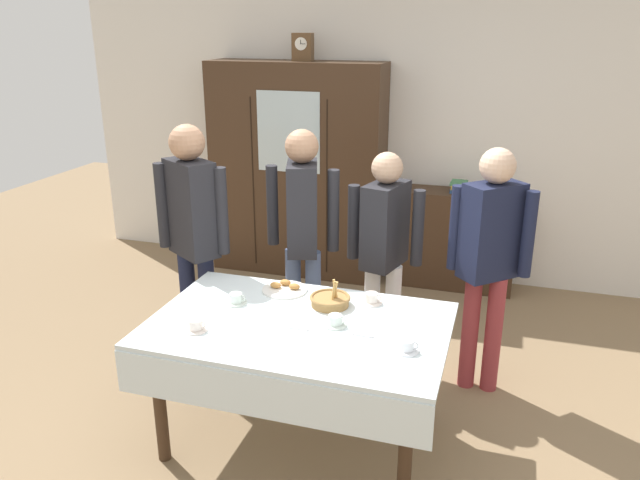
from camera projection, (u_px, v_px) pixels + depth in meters
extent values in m
plane|color=#846B4C|center=(310.00, 420.00, 3.87)|extent=(12.00, 12.00, 0.00)
cube|color=silver|center=(398.00, 134.00, 5.80)|extent=(6.40, 0.10, 2.70)
cylinder|color=#3D2819|center=(160.00, 402.00, 3.41)|extent=(0.07, 0.07, 0.75)
cylinder|color=#3D2819|center=(405.00, 450.00, 3.03)|extent=(0.07, 0.07, 0.75)
cylinder|color=#3D2819|center=(221.00, 338.00, 4.10)|extent=(0.07, 0.07, 0.75)
cylinder|color=#3D2819|center=(428.00, 371.00, 3.71)|extent=(0.07, 0.07, 0.75)
cube|color=silver|center=(299.00, 325.00, 3.43)|extent=(1.64, 1.04, 0.03)
cube|color=silver|center=(263.00, 397.00, 3.01)|extent=(1.64, 0.01, 0.24)
cube|color=#3D2819|center=(297.00, 171.00, 5.90)|extent=(1.65, 0.45, 2.01)
cube|color=silver|center=(288.00, 132.00, 5.56)|extent=(0.59, 0.01, 0.73)
cube|color=black|center=(253.00, 184.00, 5.83)|extent=(0.01, 0.01, 1.61)
cube|color=black|center=(327.00, 190.00, 5.63)|extent=(0.01, 0.01, 1.61)
cube|color=brown|center=(303.00, 47.00, 5.51)|extent=(0.18, 0.10, 0.24)
cylinder|color=white|center=(301.00, 44.00, 5.45)|extent=(0.11, 0.01, 0.11)
cube|color=black|center=(301.00, 42.00, 5.44)|extent=(0.00, 0.00, 0.04)
cube|color=black|center=(303.00, 44.00, 5.44)|extent=(0.05, 0.00, 0.00)
cube|color=#3D2819|center=(455.00, 239.00, 5.71)|extent=(1.08, 0.35, 0.91)
cube|color=#2D5184|center=(458.00, 190.00, 5.55)|extent=(0.14, 0.17, 0.04)
cube|color=#B29333|center=(459.00, 186.00, 5.54)|extent=(0.13, 0.20, 0.04)
cube|color=#3D754C|center=(459.00, 183.00, 5.53)|extent=(0.15, 0.19, 0.02)
cylinder|color=silver|center=(236.00, 303.00, 3.66)|extent=(0.13, 0.13, 0.01)
cylinder|color=silver|center=(236.00, 298.00, 3.65)|extent=(0.08, 0.08, 0.05)
torus|color=silver|center=(242.00, 298.00, 3.64)|extent=(0.04, 0.01, 0.04)
cylinder|color=#47230F|center=(236.00, 294.00, 3.64)|extent=(0.06, 0.06, 0.01)
cylinder|color=white|center=(406.00, 350.00, 3.13)|extent=(0.13, 0.13, 0.01)
cylinder|color=white|center=(407.00, 345.00, 3.12)|extent=(0.08, 0.08, 0.05)
torus|color=white|center=(414.00, 345.00, 3.11)|extent=(0.04, 0.01, 0.04)
cylinder|color=#47230F|center=(407.00, 341.00, 3.11)|extent=(0.06, 0.06, 0.01)
cylinder|color=silver|center=(335.00, 325.00, 3.39)|extent=(0.13, 0.13, 0.01)
cylinder|color=silver|center=(335.00, 320.00, 3.38)|extent=(0.08, 0.08, 0.05)
torus|color=silver|center=(342.00, 320.00, 3.37)|extent=(0.04, 0.01, 0.04)
cylinder|color=white|center=(371.00, 302.00, 3.67)|extent=(0.13, 0.13, 0.01)
cylinder|color=white|center=(371.00, 297.00, 3.65)|extent=(0.08, 0.08, 0.05)
torus|color=white|center=(378.00, 298.00, 3.64)|extent=(0.04, 0.01, 0.04)
cylinder|color=white|center=(196.00, 330.00, 3.34)|extent=(0.13, 0.13, 0.01)
cylinder|color=white|center=(196.00, 324.00, 3.33)|extent=(0.08, 0.08, 0.05)
torus|color=white|center=(202.00, 325.00, 3.32)|extent=(0.04, 0.01, 0.04)
cylinder|color=#9E7542|center=(330.00, 301.00, 3.63)|extent=(0.22, 0.22, 0.05)
torus|color=#9E7542|center=(330.00, 298.00, 3.62)|extent=(0.24, 0.24, 0.02)
cylinder|color=tan|center=(334.00, 291.00, 3.58)|extent=(0.03, 0.03, 0.12)
cylinder|color=tan|center=(335.00, 290.00, 3.59)|extent=(0.04, 0.03, 0.12)
cylinder|color=tan|center=(335.00, 289.00, 3.61)|extent=(0.04, 0.02, 0.12)
cylinder|color=white|center=(285.00, 290.00, 3.83)|extent=(0.28, 0.28, 0.01)
ellipsoid|color=#BC7F3D|center=(294.00, 286.00, 3.82)|extent=(0.07, 0.05, 0.04)
ellipsoid|color=#BC7F3D|center=(285.00, 282.00, 3.88)|extent=(0.07, 0.05, 0.04)
ellipsoid|color=#BC7F3D|center=(276.00, 285.00, 3.84)|extent=(0.07, 0.05, 0.04)
cube|color=silver|center=(297.00, 329.00, 3.35)|extent=(0.10, 0.01, 0.00)
ellipsoid|color=silver|center=(307.00, 330.00, 3.34)|extent=(0.03, 0.02, 0.01)
cube|color=silver|center=(361.00, 336.00, 3.28)|extent=(0.10, 0.01, 0.00)
ellipsoid|color=silver|center=(371.00, 337.00, 3.26)|extent=(0.03, 0.02, 0.01)
cylinder|color=slate|center=(294.00, 304.00, 4.50)|extent=(0.11, 0.11, 0.83)
cylinder|color=slate|center=(313.00, 306.00, 4.45)|extent=(0.11, 0.11, 0.83)
cube|color=#232328|center=(302.00, 208.00, 4.23)|extent=(0.30, 0.40, 0.63)
sphere|color=tan|center=(302.00, 146.00, 4.09)|extent=(0.23, 0.23, 0.23)
cylinder|color=#232328|center=(272.00, 205.00, 4.29)|extent=(0.08, 0.08, 0.56)
cylinder|color=#232328|center=(333.00, 211.00, 4.17)|extent=(0.08, 0.08, 0.56)
cylinder|color=silver|center=(371.00, 314.00, 4.41)|extent=(0.11, 0.11, 0.77)
cylinder|color=silver|center=(392.00, 317.00, 4.37)|extent=(0.11, 0.11, 0.77)
cube|color=#232328|center=(385.00, 225.00, 4.17)|extent=(0.29, 0.40, 0.58)
sphere|color=tan|center=(387.00, 168.00, 4.03)|extent=(0.21, 0.21, 0.21)
cylinder|color=#232328|center=(353.00, 222.00, 4.23)|extent=(0.08, 0.08, 0.52)
cylinder|color=#232328|center=(418.00, 228.00, 4.10)|extent=(0.08, 0.08, 0.52)
cylinder|color=#933338|center=(470.00, 331.00, 4.12)|extent=(0.11, 0.11, 0.81)
cylinder|color=#933338|center=(493.00, 334.00, 4.07)|extent=(0.11, 0.11, 0.81)
cube|color=#191E38|center=(491.00, 231.00, 3.86)|extent=(0.40, 0.39, 0.61)
sphere|color=#DBB293|center=(498.00, 166.00, 3.72)|extent=(0.22, 0.22, 0.22)
cylinder|color=#191E38|center=(456.00, 228.00, 3.92)|extent=(0.08, 0.08, 0.55)
cylinder|color=#191E38|center=(528.00, 234.00, 3.80)|extent=(0.08, 0.08, 0.55)
cylinder|color=#191E38|center=(189.00, 310.00, 4.37)|extent=(0.11, 0.11, 0.86)
cylinder|color=#191E38|center=(209.00, 312.00, 4.33)|extent=(0.11, 0.11, 0.86)
cube|color=#232328|center=(192.00, 208.00, 4.10)|extent=(0.41, 0.36, 0.64)
sphere|color=tan|center=(187.00, 142.00, 3.95)|extent=(0.23, 0.23, 0.23)
cylinder|color=#232328|center=(162.00, 205.00, 4.16)|extent=(0.08, 0.08, 0.58)
cylinder|color=#232328|center=(222.00, 211.00, 4.04)|extent=(0.08, 0.08, 0.58)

